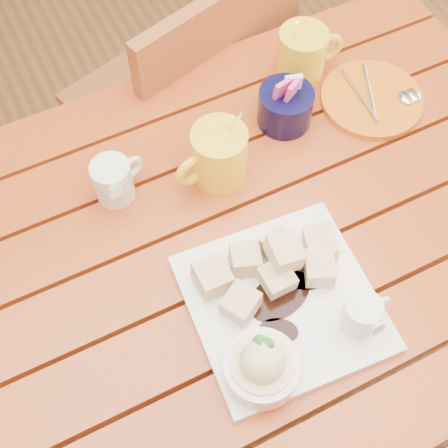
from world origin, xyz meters
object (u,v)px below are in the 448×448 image
coffee_mug_left (218,155)px  chair_far (191,104)px  orange_saucer (373,99)px  table (232,273)px  coffee_mug_right (303,54)px  dessert_plate (279,313)px

coffee_mug_left → chair_far: size_ratio=0.18×
coffee_mug_left → orange_saucer: bearing=-6.0°
table → chair_far: 0.55m
coffee_mug_left → coffee_mug_right: coffee_mug_left is taller
table → orange_saucer: (0.36, 0.15, 0.11)m
dessert_plate → coffee_mug_right: bearing=56.2°
dessert_plate → chair_far: (0.15, 0.65, -0.29)m
coffee_mug_right → orange_saucer: size_ratio=0.80×
table → coffee_mug_left: size_ratio=7.80×
coffee_mug_left → chair_far: bearing=63.9°
coffee_mug_left → chair_far: coffee_mug_left is taller
table → coffee_mug_right: (0.28, 0.27, 0.16)m
coffee_mug_right → chair_far: size_ratio=0.17×
dessert_plate → coffee_mug_left: size_ratio=1.86×
table → coffee_mug_left: 0.21m
coffee_mug_right → dessert_plate: bearing=-117.2°
coffee_mug_left → orange_saucer: (0.32, 0.02, -0.05)m
coffee_mug_right → chair_far: (-0.13, 0.24, -0.31)m
dessert_plate → coffee_mug_left: (0.04, 0.28, 0.02)m
orange_saucer → dessert_plate: bearing=-140.6°
chair_far → coffee_mug_right: bearing=101.6°
dessert_plate → chair_far: size_ratio=0.33×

